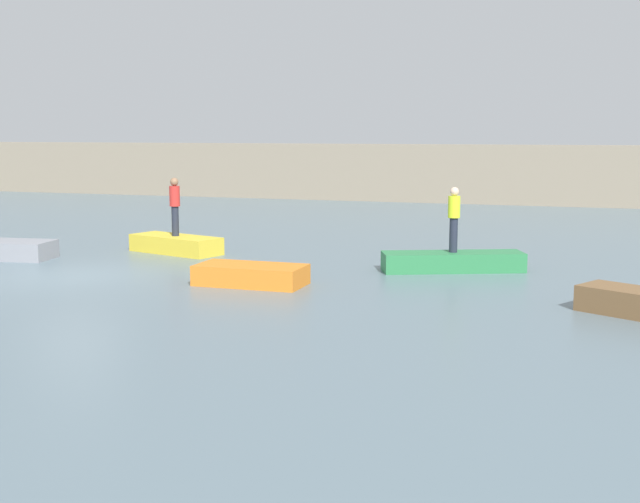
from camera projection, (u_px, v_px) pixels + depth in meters
name	position (u px, v px, depth m)	size (l,w,h in m)	color
ground_plane	(73.00, 276.00, 21.56)	(120.00, 120.00, 0.00)	slate
embankment_wall	(347.00, 172.00, 45.03)	(80.00, 1.20, 3.03)	gray
rowboat_grey	(0.00, 249.00, 24.54)	(3.17, 1.23, 0.54)	gray
rowboat_yellow	(176.00, 244.00, 25.65)	(3.03, 1.11, 0.53)	gold
rowboat_orange	(251.00, 275.00, 20.36)	(2.66, 1.29, 0.50)	orange
rowboat_green	(453.00, 262.00, 22.34)	(3.79, 0.99, 0.51)	#2D7F47
person_hiviz_shirt	(454.00, 216.00, 22.16)	(0.32, 0.32, 1.75)	#232838
person_red_shirt	(175.00, 203.00, 25.46)	(0.32, 0.32, 1.79)	#232838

